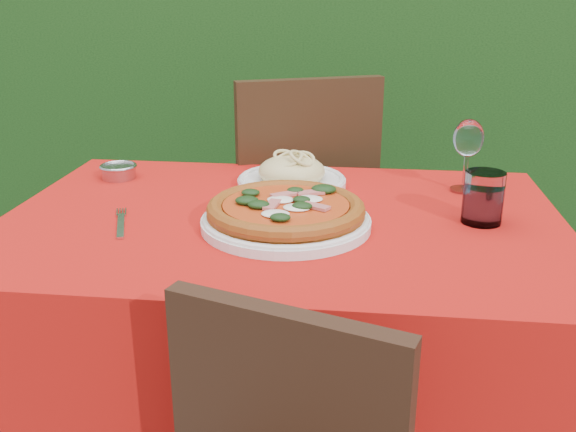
# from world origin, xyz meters

# --- Properties ---
(hedge) EXTENTS (3.20, 0.55, 1.78)m
(hedge) POSITION_xyz_m (0.00, 1.55, 0.92)
(hedge) COLOR black
(hedge) RESTS_ON ground
(dining_table) EXTENTS (1.26, 0.86, 0.75)m
(dining_table) POSITION_xyz_m (0.00, 0.00, 0.60)
(dining_table) COLOR #482C17
(dining_table) RESTS_ON ground
(chair_far) EXTENTS (0.58, 0.58, 0.99)m
(chair_far) POSITION_xyz_m (-0.03, 0.62, 0.56)
(chair_far) COLOR black
(chair_far) RESTS_ON ground
(pizza_plate) EXTENTS (0.39, 0.39, 0.07)m
(pizza_plate) POSITION_xyz_m (0.02, -0.06, 0.78)
(pizza_plate) COLOR white
(pizza_plate) RESTS_ON dining_table
(pasta_plate) EXTENTS (0.28, 0.28, 0.08)m
(pasta_plate) POSITION_xyz_m (-0.00, 0.23, 0.78)
(pasta_plate) COLOR white
(pasta_plate) RESTS_ON dining_table
(water_glass) EXTENTS (0.09, 0.09, 0.11)m
(water_glass) POSITION_xyz_m (0.44, 0.02, 0.80)
(water_glass) COLOR white
(water_glass) RESTS_ON dining_table
(wine_glass) EXTENTS (0.08, 0.08, 0.18)m
(wine_glass) POSITION_xyz_m (0.43, 0.24, 0.88)
(wine_glass) COLOR white
(wine_glass) RESTS_ON dining_table
(fork) EXTENTS (0.09, 0.20, 0.01)m
(fork) POSITION_xyz_m (-0.34, -0.11, 0.75)
(fork) COLOR silver
(fork) RESTS_ON dining_table
(steel_ramekin) EXTENTS (0.09, 0.09, 0.03)m
(steel_ramekin) POSITION_xyz_m (-0.48, 0.25, 0.76)
(steel_ramekin) COLOR #AEAFB5
(steel_ramekin) RESTS_ON dining_table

